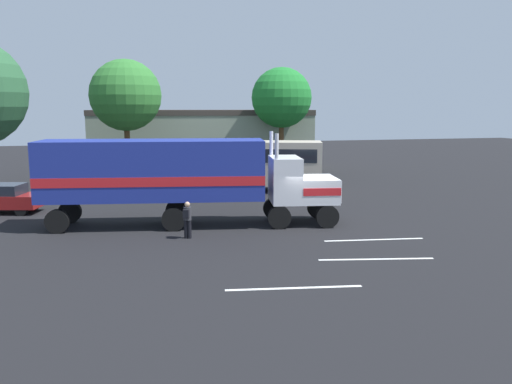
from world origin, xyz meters
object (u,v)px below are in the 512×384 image
person_bystander (187,218)px  parked_bus (240,161)px  tree_right (282,98)px  parked_car (0,198)px  tree_left (126,96)px  semi_truck (176,174)px

person_bystander → parked_bus: size_ratio=0.14×
person_bystander → tree_right: (10.82, 21.50, 5.56)m
tree_right → person_bystander: bearing=-116.7°
parked_car → tree_left: tree_left is taller
semi_truck → person_bystander: bearing=-86.2°
parked_bus → tree_left: bearing=130.7°
semi_truck → parked_bus: 10.94m
parked_car → tree_right: 24.70m
semi_truck → tree_left: bearing=96.6°
tree_right → parked_bus: bearing=-121.9°
person_bystander → tree_left: tree_left is taller
semi_truck → tree_right: bearing=59.8°
tree_left → tree_right: bearing=3.3°
parked_bus → tree_left: size_ratio=1.20×
semi_truck → parked_bus: bearing=61.5°
semi_truck → person_bystander: semi_truck is taller
person_bystander → parked_car: 12.26m
person_bystander → tree_right: size_ratio=0.18×
parked_bus → tree_left: tree_left is taller
semi_truck → person_bystander: (0.17, -2.64, -1.63)m
tree_right → parked_car: bearing=-146.2°
parked_car → tree_left: 15.50m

